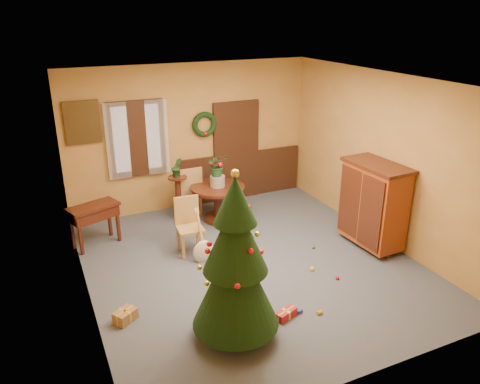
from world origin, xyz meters
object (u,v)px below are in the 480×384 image
writing_desk (94,215)px  sideboard (373,203)px  dining_table (218,197)px  christmas_tree (235,263)px  chair_near (189,223)px

writing_desk → sideboard: sideboard is taller
dining_table → christmas_tree: (-1.10, -3.29, 0.55)m
writing_desk → chair_near: bearing=-32.5°
writing_desk → sideboard: 4.75m
dining_table → chair_near: 1.30m
chair_near → christmas_tree: size_ratio=0.43×
christmas_tree → writing_desk: (-1.20, 3.24, -0.49)m
dining_table → sideboard: (2.00, -2.05, 0.30)m
sideboard → dining_table: bearing=134.3°
dining_table → christmas_tree: 3.51m
dining_table → chair_near: (-0.90, -0.94, 0.02)m
dining_table → writing_desk: size_ratio=1.12×
dining_table → writing_desk: (-2.30, -0.05, 0.06)m
dining_table → christmas_tree: size_ratio=0.47×
chair_near → christmas_tree: 2.42m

